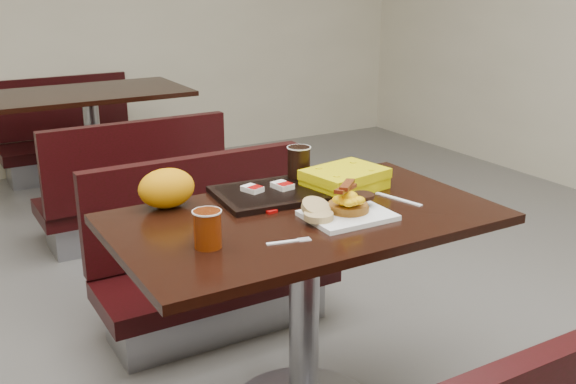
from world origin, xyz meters
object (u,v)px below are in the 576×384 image
knife (398,199)px  bench_far_n (69,130)px  fork (282,242)px  coffee_cup_near (208,229)px  clamshell (345,179)px  hashbrown_sleeve_left (252,189)px  bench_near_n (216,252)px  table_far (94,149)px  table_near (304,320)px  pancake_stack (348,207)px  tray (277,193)px  bench_far_s (128,178)px  coffee_cup_far (299,162)px  hashbrown_sleeve_right (282,186)px  platter (348,215)px  paper_bag (167,188)px

knife → bench_far_n: bearing=171.8°
fork → knife: bearing=26.0°
coffee_cup_near → clamshell: size_ratio=0.40×
knife → hashbrown_sleeve_left: hashbrown_sleeve_left is taller
bench_near_n → table_far: table_far is taller
table_near → table_far: 2.60m
pancake_stack → clamshell: size_ratio=0.48×
tray → hashbrown_sleeve_left: size_ratio=6.12×
coffee_cup_near → knife: (0.71, 0.05, -0.05)m
clamshell → hashbrown_sleeve_left: bearing=154.8°
bench_near_n → tray: bearing=-88.3°
bench_far_s → clamshell: clamshell is taller
bench_far_n → coffee_cup_far: coffee_cup_far is taller
table_far → hashbrown_sleeve_left: bearing=-91.5°
tray → coffee_cup_near: bearing=-137.6°
bench_far_s → coffee_cup_far: coffee_cup_far is taller
table_near → clamshell: clamshell is taller
fork → hashbrown_sleeve_right: bearing=72.4°
bench_far_n → hashbrown_sleeve_right: bearing=-89.2°
table_far → platter: size_ratio=4.62×
hashbrown_sleeve_right → bench_far_s: bearing=82.2°
fork → tray: bearing=74.9°
clamshell → bench_far_s: bearing=88.3°
fork → coffee_cup_far: 0.58m
bench_near_n → tray: tray is taller
bench_near_n → table_far: bearing=90.0°
knife → coffee_cup_far: (-0.18, 0.34, 0.07)m
bench_near_n → knife: size_ratio=5.42×
table_near → clamshell: size_ratio=4.51×
table_near → hashbrown_sleeve_left: bearing=105.2°
bench_far_n → coffee_cup_near: coffee_cup_near is taller
tray → hashbrown_sleeve_right: bearing=24.7°
knife → bench_near_n: bearing=-169.2°
fork → bench_near_n: bearing=90.7°
pancake_stack → table_far: bearing=92.4°
knife → pancake_stack: bearing=-94.8°
pancake_stack → hashbrown_sleeve_right: pancake_stack is taller
paper_bag → bench_far_n: bearing=83.4°
platter → knife: 0.25m
hashbrown_sleeve_right → coffee_cup_far: coffee_cup_far is taller
knife → paper_bag: 0.76m
bench_far_s → platter: platter is taller
table_far → fork: 2.80m
bench_far_n → hashbrown_sleeve_left: hashbrown_sleeve_left is taller
bench_near_n → hashbrown_sleeve_left: size_ratio=14.93×
pancake_stack → tray: size_ratio=0.31×
platter → tray: size_ratio=0.63×
bench_far_n → platter: platter is taller
bench_far_s → hashbrown_sleeve_left: 1.72m
tray → pancake_stack: bearing=-65.7°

